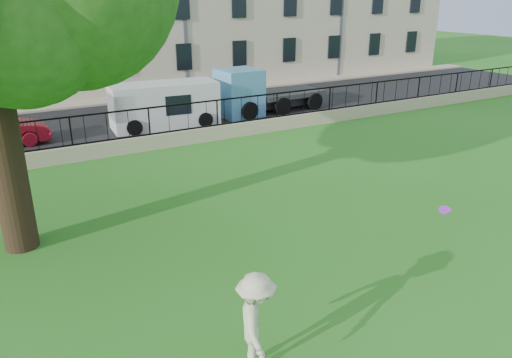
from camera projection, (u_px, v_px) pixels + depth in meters
ground at (336, 297)px, 10.52m from camera, size 120.00×120.00×0.00m
retaining_wall at (151, 142)px, 20.15m from camera, size 50.00×0.40×0.60m
iron_railing at (149, 122)px, 19.85m from camera, size 50.00×0.05×1.13m
street at (120, 124)px, 24.07m from camera, size 60.00×9.00×0.01m
sidewalk at (95, 103)px, 28.27m from camera, size 60.00×1.40×0.12m
man at (256, 323)px, 8.25m from camera, size 1.09×1.34×1.81m
frisbee at (445, 210)px, 11.30m from camera, size 0.33×0.33×0.12m
white_van at (164, 105)px, 23.30m from camera, size 5.03×2.29×2.05m
blue_truck at (269, 89)px, 26.14m from camera, size 5.74×2.30×2.36m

